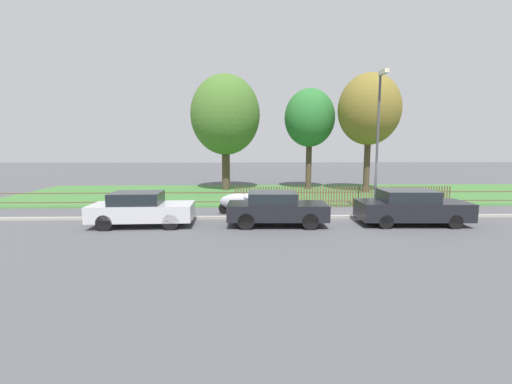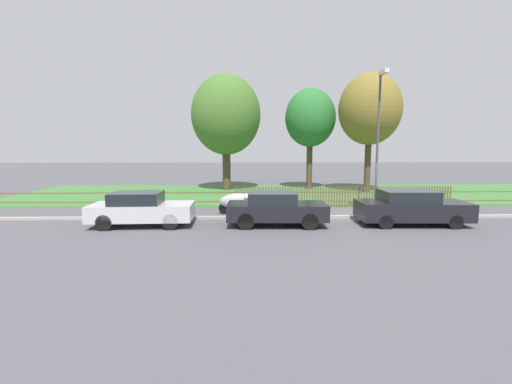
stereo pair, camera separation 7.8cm
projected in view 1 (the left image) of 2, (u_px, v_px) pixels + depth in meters
ground_plane at (362, 218)px, 15.67m from camera, size 120.00×120.00×0.00m
kerb_stone at (361, 217)px, 15.76m from camera, size 42.32×0.20×0.12m
grass_strip at (321, 193)px, 24.23m from camera, size 42.32×11.14×0.01m
park_fence at (343, 197)px, 18.65m from camera, size 42.32×0.05×1.13m
parked_car_silver_hatchback at (141, 209)px, 14.04m from camera, size 4.16×1.80×1.41m
parked_car_black_saloon at (276, 208)px, 14.18m from camera, size 4.13×1.86×1.40m
parked_car_navy_estate at (411, 207)px, 14.35m from camera, size 4.51×1.93×1.46m
covered_motorcycle at (239, 201)px, 16.69m from camera, size 1.90×0.81×1.01m
tree_nearest_kerb at (225, 115)px, 25.66m from camera, size 5.19×5.19×8.65m
tree_behind_motorcycle at (310, 118)px, 26.23m from camera, size 3.84×3.84×7.70m
tree_mid_park at (369, 110)px, 24.27m from camera, size 4.38×4.38×8.45m
street_lamp at (379, 128)px, 15.85m from camera, size 0.20×0.79×6.67m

